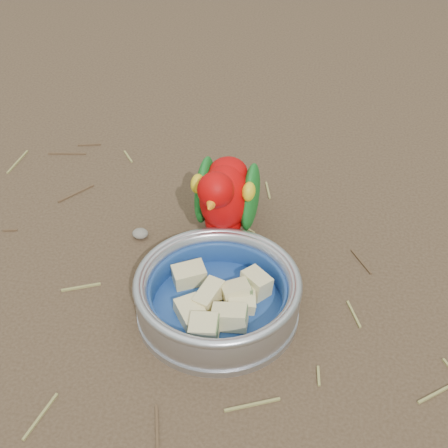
# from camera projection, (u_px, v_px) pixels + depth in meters

# --- Properties ---
(ground) EXTENTS (60.00, 60.00, 0.00)m
(ground) POSITION_uv_depth(u_px,v_px,m) (189.00, 355.00, 0.84)
(ground) COLOR #433222
(food_bowl) EXTENTS (0.21, 0.21, 0.02)m
(food_bowl) POSITION_uv_depth(u_px,v_px,m) (218.00, 309.00, 0.89)
(food_bowl) COLOR #B2B2BA
(food_bowl) RESTS_ON ground
(bowl_wall) EXTENTS (0.21, 0.21, 0.04)m
(bowl_wall) POSITION_uv_depth(u_px,v_px,m) (218.00, 293.00, 0.87)
(bowl_wall) COLOR #B2B2BA
(bowl_wall) RESTS_ON food_bowl
(fruit_wedges) EXTENTS (0.13, 0.13, 0.03)m
(fruit_wedges) POSITION_uv_depth(u_px,v_px,m) (218.00, 297.00, 0.88)
(fruit_wedges) COLOR beige
(fruit_wedges) RESTS_ON food_bowl
(lory_parrot) EXTENTS (0.11, 0.19, 0.15)m
(lory_parrot) POSITION_uv_depth(u_px,v_px,m) (225.00, 204.00, 0.95)
(lory_parrot) COLOR #AF0404
(lory_parrot) RESTS_ON ground
(ground_debris) EXTENTS (0.90, 0.80, 0.01)m
(ground_debris) POSITION_uv_depth(u_px,v_px,m) (157.00, 342.00, 0.85)
(ground_debris) COLOR olive
(ground_debris) RESTS_ON ground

